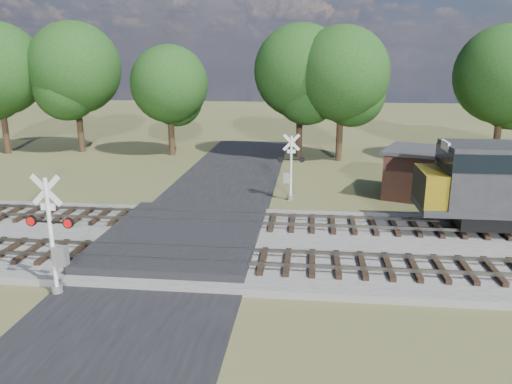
# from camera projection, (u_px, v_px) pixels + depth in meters

# --- Properties ---
(ground) EXTENTS (160.00, 160.00, 0.00)m
(ground) POSITION_uv_depth(u_px,v_px,m) (180.00, 248.00, 22.72)
(ground) COLOR #4A4F2A
(ground) RESTS_ON ground
(ballast_bed) EXTENTS (140.00, 10.00, 0.30)m
(ballast_bed) POSITION_uv_depth(u_px,v_px,m) (403.00, 250.00, 22.09)
(ballast_bed) COLOR gray
(ballast_bed) RESTS_ON ground
(road) EXTENTS (7.00, 60.00, 0.08)m
(road) POSITION_uv_depth(u_px,v_px,m) (180.00, 247.00, 22.71)
(road) COLOR black
(road) RESTS_ON ground
(crossing_panel) EXTENTS (7.00, 9.00, 0.62)m
(crossing_panel) POSITION_uv_depth(u_px,v_px,m) (182.00, 238.00, 23.12)
(crossing_panel) COLOR #262628
(crossing_panel) RESTS_ON ground
(track_near) EXTENTS (140.00, 2.60, 0.33)m
(track_near) POSITION_uv_depth(u_px,v_px,m) (241.00, 259.00, 20.36)
(track_near) COLOR black
(track_near) RESTS_ON ballast_bed
(track_far) EXTENTS (140.00, 2.60, 0.33)m
(track_far) POSITION_uv_depth(u_px,v_px,m) (255.00, 221.00, 25.16)
(track_far) COLOR black
(track_far) RESTS_ON ballast_bed
(crossing_signal_near) EXTENTS (1.82, 0.40, 4.51)m
(crossing_signal_near) POSITION_uv_depth(u_px,v_px,m) (55.00, 246.00, 17.74)
(crossing_signal_near) COLOR silver
(crossing_signal_near) RESTS_ON ground
(crossing_signal_far) EXTENTS (1.64, 0.37, 4.06)m
(crossing_signal_far) POSITION_uv_depth(u_px,v_px,m) (289.00, 173.00, 30.01)
(crossing_signal_far) COLOR silver
(crossing_signal_far) RESTS_ON ground
(equipment_shed) EXTENTS (5.69, 5.69, 3.01)m
(equipment_shed) POSITION_uv_depth(u_px,v_px,m) (422.00, 173.00, 30.78)
(equipment_shed) COLOR #45261D
(equipment_shed) RESTS_ON ground
(treeline) EXTENTS (82.84, 9.86, 11.61)m
(treeline) POSITION_uv_depth(u_px,v_px,m) (308.00, 77.00, 41.16)
(treeline) COLOR black
(treeline) RESTS_ON ground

